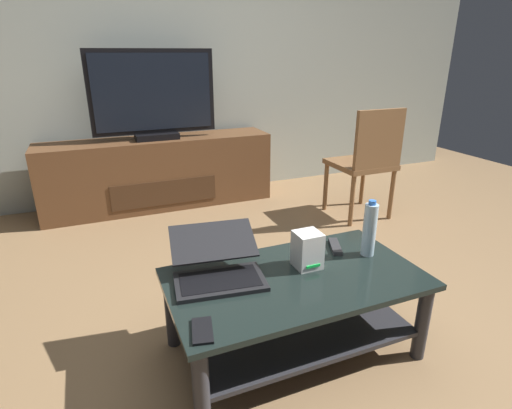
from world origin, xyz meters
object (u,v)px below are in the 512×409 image
Objects in this scene: dining_chair at (367,159)px; water_bottle_near at (369,229)px; television at (153,97)px; tv_remote at (335,246)px; cell_phone at (202,331)px; media_cabinet at (160,173)px; laptop at (217,264)px; coffee_table at (295,300)px; router_box at (307,250)px.

dining_chair is 1.43m from water_bottle_near.
television reaches higher than water_bottle_near.
cell_phone is at bearing -131.46° from tv_remote.
tv_remote is at bearing 133.53° from water_bottle_near.
media_cabinet is 2.00m from laptop.
tv_remote is (0.51, -1.94, -0.55)m from television.
dining_chair is at bearing -32.15° from media_cabinet.
tv_remote is at bearing -75.44° from media_cabinet.
laptop reaches higher than cell_phone.
dining_chair reaches higher than coffee_table.
media_cabinet is at bearing 127.88° from tv_remote.
media_cabinet is at bearing 98.13° from router_box.
media_cabinet reaches higher than laptop.
television reaches higher than dining_chair.
water_bottle_near is 1.70× the size of tv_remote.
dining_chair is 2.12× the size of laptop.
dining_chair is 1.90m from laptop.
laptop is 2.63× the size of tv_remote.
laptop reaches higher than tv_remote.
dining_chair reaches higher than water_bottle_near.
water_bottle_near is at bearing -23.15° from tv_remote.
television is at bearing 128.03° from tv_remote.
coffee_table is at bearing -23.37° from laptop.
television is 7.15× the size of cell_phone.
tv_remote is (0.77, 0.36, 0.01)m from cell_phone.
dining_chair is 5.44× the size of router_box.
dining_chair is (1.47, -0.92, 0.20)m from media_cabinet.
media_cabinet is 4.59× the size of laptop.
coffee_table is 1.22× the size of dining_chair.
router_box is 0.25m from tv_remote.
laptop is 0.40m from router_box.
router_box reaches higher than tv_remote.
water_bottle_near is at bearing -73.48° from media_cabinet.
media_cabinet is at bearing 147.85° from dining_chair.
coffee_table is at bearing -128.65° from tv_remote.
dining_chair reaches higher than tv_remote.
router_box is at bearing 37.91° from cell_phone.
coffee_table is at bearing -84.33° from television.
dining_chair reaches higher than media_cabinet.
television is at bearing 106.69° from water_bottle_near.
coffee_table is 7.76× the size of cell_phone.
television is at bearing 95.67° from coffee_table.
media_cabinet is at bearing 96.30° from cell_phone.
dining_chair is (1.26, 1.20, 0.23)m from coffee_table.
media_cabinet reaches higher than tv_remote.
television is 6.11× the size of router_box.
cell_phone reaches higher than coffee_table.
laptop is at bearing -92.85° from media_cabinet.
laptop reaches higher than router_box.
media_cabinet is 13.79× the size of cell_phone.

